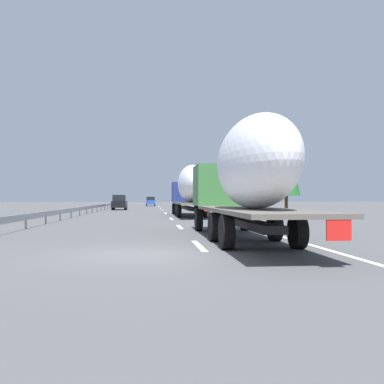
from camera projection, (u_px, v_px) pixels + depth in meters
The scene contains 20 objects.
ground_plane at pixel (148, 211), 51.45m from camera, with size 260.00×260.00×0.00m, color #4C4C4F.
lane_stripe_0 at pixel (199, 246), 13.81m from camera, with size 3.20×0.20×0.01m, color white.
lane_stripe_1 at pixel (180, 227), 22.86m from camera, with size 3.20×0.20×0.01m, color white.
lane_stripe_2 at pixel (171, 219), 31.88m from camera, with size 3.20×0.20×0.01m, color white.
lane_stripe_3 at pixel (165, 213), 44.13m from camera, with size 3.20×0.20×0.01m, color white.
lane_stripe_4 at pixel (162, 210), 55.53m from camera, with size 3.20×0.20×0.01m, color white.
lane_stripe_5 at pixel (163, 210), 54.34m from camera, with size 3.20×0.20×0.01m, color white.
lane_stripe_6 at pixel (160, 208), 65.81m from camera, with size 3.20×0.20×0.01m, color white.
lane_stripe_7 at pixel (159, 206), 79.95m from camera, with size 3.20×0.20×0.01m, color white.
lane_stripe_8 at pixel (158, 206), 84.14m from camera, with size 3.20×0.20×0.01m, color white.
edge_line_right at pixel (190, 210), 56.96m from camera, with size 110.00×0.20×0.01m, color white.
truck_lead at pixel (190, 188), 36.12m from camera, with size 14.41×2.55×4.27m.
truck_trailing at pixel (245, 174), 15.16m from camera, with size 13.73×2.55×4.20m.
car_blue_sedan at pixel (151, 201), 84.74m from camera, with size 4.66×1.88×1.85m.
car_black_suv at pixel (119, 202), 56.64m from camera, with size 4.66×1.86×1.99m.
road_sign at pixel (197, 194), 58.82m from camera, with size 0.10×0.90×3.07m.
tree_0 at pixel (286, 169), 37.40m from camera, with size 2.49×2.49×6.48m.
tree_1 at pixel (234, 177), 53.97m from camera, with size 3.23×3.23×7.12m.
tree_2 at pixel (224, 184), 57.66m from camera, with size 2.62×2.62×5.61m.
guardrail_median at pixel (101, 206), 53.85m from camera, with size 94.00×0.10×0.76m.
Camera 1 is at (-11.74, -0.22, 1.54)m, focal length 39.82 mm.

